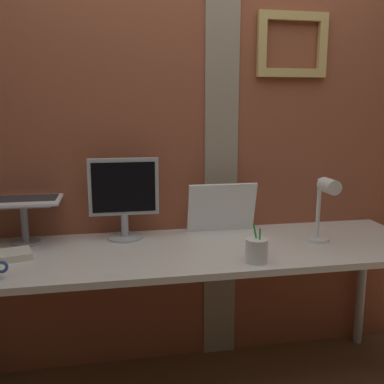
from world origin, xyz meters
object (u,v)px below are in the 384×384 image
laptop (25,186)px  pen_cup (257,250)px  whiteboard_panel (222,208)px  desk_lamp (324,203)px  monitor (124,193)px

laptop → pen_cup: 1.17m
laptop → whiteboard_panel: bearing=-2.4°
laptop → pen_cup: laptop is taller
desk_lamp → monitor: bearing=163.9°
laptop → pen_cup: size_ratio=2.13×
laptop → desk_lamp: laptop is taller
monitor → laptop: laptop is taller
whiteboard_panel → desk_lamp: bearing=-35.5°
monitor → desk_lamp: 0.98m
laptop → whiteboard_panel: size_ratio=0.97×
whiteboard_panel → desk_lamp: desk_lamp is taller
whiteboard_panel → pen_cup: 0.49m
monitor → laptop: (-0.48, 0.07, 0.04)m
desk_lamp → whiteboard_panel: bearing=144.5°
whiteboard_panel → pen_cup: (0.03, -0.49, -0.08)m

